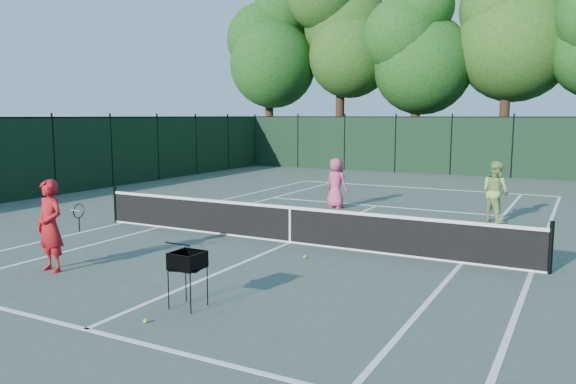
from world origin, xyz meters
The scene contains 21 objects.
ground centered at (0.00, 0.00, 0.00)m, with size 90.00×90.00×0.00m, color #414F46.
sideline_doubles_left centered at (-5.49, 0.00, 0.00)m, with size 0.10×23.77×0.01m, color white.
sideline_doubles_right centered at (5.49, 0.00, 0.00)m, with size 0.10×23.77×0.01m, color white.
sideline_singles_left centered at (-4.12, 0.00, 0.00)m, with size 0.10×23.77×0.01m, color white.
sideline_singles_right centered at (4.12, 0.00, 0.00)m, with size 0.10×23.77×0.01m, color white.
baseline_far centered at (0.00, 11.88, 0.00)m, with size 10.97×0.10×0.01m, color white.
service_line_near centered at (0.00, -6.40, 0.00)m, with size 8.23×0.10×0.01m, color white.
service_line_far centered at (0.00, 6.40, 0.00)m, with size 8.23×0.10×0.01m, color white.
center_service_line centered at (0.00, 0.00, 0.00)m, with size 0.10×12.80×0.01m, color white.
tennis_net centered at (0.00, 0.00, 0.48)m, with size 11.69×0.09×1.06m.
fence_far centered at (0.00, 18.00, 1.50)m, with size 24.00×0.05×3.00m, color black.
tree_0 centered at (-13.00, 21.50, 8.16)m, with size 6.40×6.40×13.14m.
tree_1 centered at (-8.00, 22.00, 8.69)m, with size 6.80×6.80×13.98m.
tree_2 centered at (-3.00, 21.80, 7.73)m, with size 6.00×6.00×12.40m.
tree_3 centered at (2.00, 22.30, 9.01)m, with size 7.00×7.00×14.45m.
coach centered at (-3.03, -4.49, 0.93)m, with size 1.00×0.61×1.85m.
player_pink centered at (-1.10, 5.38, 0.84)m, with size 0.94×0.75×1.69m.
player_green centered at (4.01, 5.27, 0.90)m, with size 1.10×1.06×1.79m.
ball_hopper centered at (0.73, -4.92, 0.78)m, with size 0.60×0.60×0.93m.
loose_ball_near_cart centered at (0.60, -5.79, 0.03)m, with size 0.07×0.07×0.07m, color yellow.
loose_ball_midcourt centered at (0.99, -1.19, 0.03)m, with size 0.07×0.07×0.07m, color #CBEC30.
Camera 1 is at (6.31, -11.93, 3.10)m, focal length 35.00 mm.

